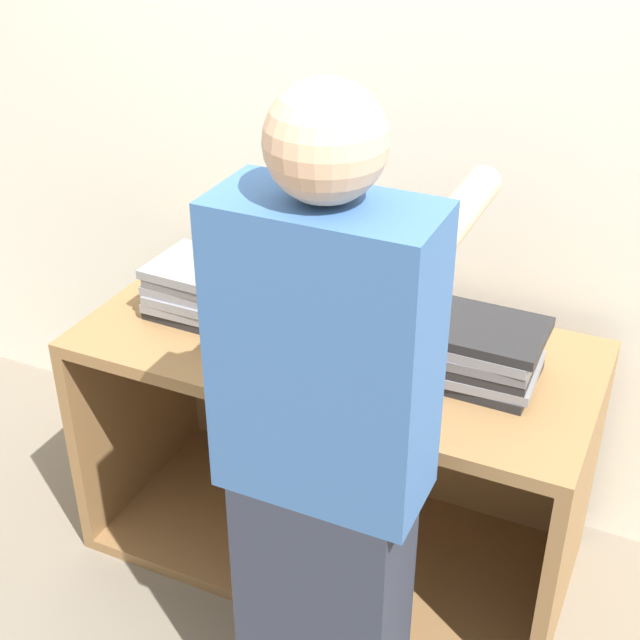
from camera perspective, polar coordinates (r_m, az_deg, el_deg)
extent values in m
plane|color=#756B5B|center=(2.55, -2.18, -18.70)|extent=(12.00, 12.00, 0.00)
cube|color=silver|center=(2.46, 5.15, 13.03)|extent=(8.00, 0.05, 2.40)
cube|color=olive|center=(2.32, 0.98, -1.87)|extent=(1.35, 0.63, 0.04)
cube|color=olive|center=(2.74, 0.85, -13.92)|extent=(1.35, 0.63, 0.04)
cube|color=olive|center=(2.79, -11.55, -4.70)|extent=(0.04, 0.63, 0.64)
cube|color=olive|center=(2.39, 15.76, -12.20)|extent=(0.04, 0.63, 0.64)
cube|color=olive|center=(2.73, 3.45, -4.82)|extent=(1.27, 0.04, 0.64)
cube|color=gray|center=(2.30, 0.98, -1.28)|extent=(0.33, 0.22, 0.02)
cube|color=#28282B|center=(2.30, 1.08, -0.93)|extent=(0.27, 0.12, 0.00)
cube|color=gray|center=(2.34, 2.26, 2.70)|extent=(0.33, 0.03, 0.22)
cube|color=black|center=(2.34, 2.22, 2.66)|extent=(0.29, 0.02, 0.19)
cube|color=#232326|center=(2.45, -6.77, 0.63)|extent=(0.33, 0.23, 0.02)
cube|color=gray|center=(2.43, -6.86, 1.10)|extent=(0.33, 0.22, 0.02)
cube|color=gray|center=(2.41, -6.77, 1.54)|extent=(0.33, 0.23, 0.02)
cube|color=gray|center=(2.41, -6.86, 2.18)|extent=(0.33, 0.23, 0.02)
cube|color=slate|center=(2.40, -6.69, 2.63)|extent=(0.33, 0.23, 0.02)
cube|color=gray|center=(2.39, -6.98, 3.17)|extent=(0.33, 0.23, 0.02)
cube|color=#232326|center=(2.21, 9.39, -3.21)|extent=(0.33, 0.23, 0.02)
cube|color=gray|center=(2.19, 9.56, -2.77)|extent=(0.33, 0.23, 0.02)
cube|color=#232326|center=(2.18, 9.40, -2.14)|extent=(0.33, 0.23, 0.02)
cube|color=slate|center=(2.16, 9.46, -1.62)|extent=(0.33, 0.23, 0.02)
cube|color=gray|center=(2.15, 9.59, -1.04)|extent=(0.33, 0.23, 0.02)
cube|color=#232326|center=(2.14, 9.96, -0.53)|extent=(0.33, 0.23, 0.02)
cube|color=#2D3342|center=(2.06, 0.26, -18.33)|extent=(0.34, 0.20, 0.76)
cube|color=#38609E|center=(1.62, 0.31, -2.26)|extent=(0.40, 0.20, 0.60)
sphere|color=#DBAD89|center=(1.44, 0.36, 11.35)|extent=(0.21, 0.21, 0.21)
cylinder|color=#DBAD89|center=(1.79, -0.91, 8.69)|extent=(0.07, 0.32, 0.07)
cylinder|color=#DBAD89|center=(1.69, 9.02, 6.91)|extent=(0.07, 0.32, 0.07)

